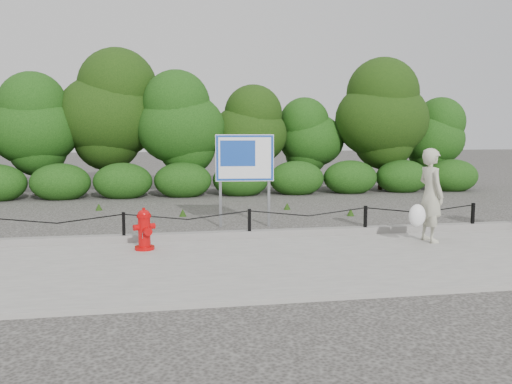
{
  "coord_description": "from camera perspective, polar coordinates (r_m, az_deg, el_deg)",
  "views": [
    {
      "loc": [
        -1.8,
        -10.76,
        2.3
      ],
      "look_at": [
        0.17,
        0.2,
        1.0
      ],
      "focal_mm": 38.0,
      "sensor_mm": 36.0,
      "label": 1
    }
  ],
  "objects": [
    {
      "name": "fire_hydrant",
      "position": [
        10.21,
        -11.67,
        -3.91
      ],
      "size": [
        0.47,
        0.47,
        0.78
      ],
      "rotation": [
        0.0,
        0.0,
        0.37
      ],
      "color": "#BB0708",
      "rests_on": "sidewalk"
    },
    {
      "name": "ground",
      "position": [
        11.15,
        -0.7,
        -5.25
      ],
      "size": [
        90.0,
        90.0,
        0.0
      ],
      "primitive_type": "plane",
      "color": "#2D2B28",
      "rests_on": "ground"
    },
    {
      "name": "sidewalk",
      "position": [
        9.22,
        1.37,
        -7.53
      ],
      "size": [
        14.0,
        4.0,
        0.08
      ],
      "primitive_type": "cube",
      "color": "gray",
      "rests_on": "ground"
    },
    {
      "name": "pedestrian",
      "position": [
        11.18,
        17.84,
        -0.44
      ],
      "size": [
        0.77,
        0.72,
        1.85
      ],
      "rotation": [
        0.0,
        0.0,
        1.68
      ],
      "color": "#AFAE96",
      "rests_on": "sidewalk"
    },
    {
      "name": "chain_barrier",
      "position": [
        11.06,
        -0.7,
        -2.93
      ],
      "size": [
        10.06,
        0.06,
        0.6
      ],
      "color": "black",
      "rests_on": "sidewalk"
    },
    {
      "name": "advertising_sign",
      "position": [
        12.61,
        -1.22,
        3.17
      ],
      "size": [
        1.36,
        0.22,
        2.17
      ],
      "rotation": [
        0.0,
        0.0,
        -0.09
      ],
      "color": "slate",
      "rests_on": "ground"
    },
    {
      "name": "treeline",
      "position": [
        19.79,
        -5.15,
        7.44
      ],
      "size": [
        19.91,
        3.95,
        5.03
      ],
      "color": "black",
      "rests_on": "ground"
    },
    {
      "name": "curb",
      "position": [
        11.16,
        -0.74,
        -4.44
      ],
      "size": [
        14.0,
        0.22,
        0.14
      ],
      "primitive_type": "cube",
      "color": "slate",
      "rests_on": "sidewalk"
    }
  ]
}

